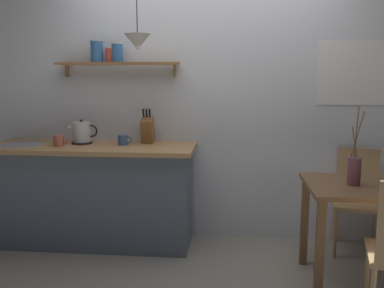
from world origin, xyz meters
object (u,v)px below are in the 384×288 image
object	(u,v)px
coffee_mug_by_sink	(59,141)
coffee_mug_spare	(123,140)
electric_kettle	(82,133)
knife_block	(148,130)
dining_table	(380,202)
dining_chair_far	(357,195)
pendant_lamp	(137,41)
twig_vase	(354,170)

from	to	relation	value
coffee_mug_by_sink	coffee_mug_spare	distance (m)	0.56
coffee_mug_spare	electric_kettle	bearing A→B (deg)	174.50
coffee_mug_by_sink	knife_block	bearing A→B (deg)	16.90
dining_table	knife_block	bearing A→B (deg)	159.24
dining_chair_far	coffee_mug_by_sink	xyz separation A→B (m)	(-2.61, -0.19, 0.47)
coffee_mug_by_sink	coffee_mug_spare	xyz separation A→B (m)	(0.55, 0.11, -0.00)
dining_chair_far	pendant_lamp	bearing A→B (deg)	-172.79
twig_vase	coffee_mug_spare	xyz separation A→B (m)	(-1.83, 0.59, 0.10)
dining_table	coffee_mug_spare	distance (m)	2.13
dining_table	electric_kettle	world-z (taller)	electric_kettle
twig_vase	electric_kettle	xyz separation A→B (m)	(-2.22, 0.63, 0.15)
pendant_lamp	coffee_mug_spare	bearing A→B (deg)	139.13
coffee_mug_by_sink	twig_vase	bearing A→B (deg)	-11.47
dining_table	twig_vase	world-z (taller)	twig_vase
dining_chair_far	coffee_mug_spare	bearing A→B (deg)	-177.86
twig_vase	pendant_lamp	size ratio (longest dim) A/B	0.99
twig_vase	electric_kettle	size ratio (longest dim) A/B	2.12
pendant_lamp	knife_block	bearing A→B (deg)	87.60
coffee_mug_by_sink	pendant_lamp	size ratio (longest dim) A/B	0.23
knife_block	coffee_mug_by_sink	world-z (taller)	knife_block
dining_table	coffee_mug_by_sink	size ratio (longest dim) A/B	8.01
dining_chair_far	knife_block	size ratio (longest dim) A/B	2.80
coffee_mug_by_sink	dining_table	bearing A→B (deg)	-10.29
twig_vase	dining_table	bearing A→B (deg)	4.23
coffee_mug_spare	pendant_lamp	world-z (taller)	pendant_lamp
coffee_mug_by_sink	coffee_mug_spare	world-z (taller)	coffee_mug_by_sink
electric_kettle	coffee_mug_by_sink	size ratio (longest dim) A/B	2.04
dining_table	coffee_mug_spare	bearing A→B (deg)	164.15
twig_vase	pendant_lamp	bearing A→B (deg)	165.34
dining_table	twig_vase	xyz separation A→B (m)	(-0.20, -0.01, 0.23)
dining_chair_far	coffee_mug_by_sink	size ratio (longest dim) A/B	6.85
twig_vase	coffee_mug_spare	distance (m)	1.92
twig_vase	electric_kettle	distance (m)	2.31
electric_kettle	coffee_mug_by_sink	world-z (taller)	electric_kettle
dining_table	coffee_mug_spare	world-z (taller)	coffee_mug_spare
dining_table	knife_block	size ratio (longest dim) A/B	3.28
knife_block	pendant_lamp	world-z (taller)	pendant_lamp
coffee_mug_by_sink	pendant_lamp	bearing A→B (deg)	-4.09
dining_chair_far	electric_kettle	xyz separation A→B (m)	(-2.45, -0.04, 0.52)
pendant_lamp	twig_vase	bearing A→B (deg)	-14.66
electric_kettle	dining_table	bearing A→B (deg)	-14.24
coffee_mug_spare	pendant_lamp	distance (m)	0.87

